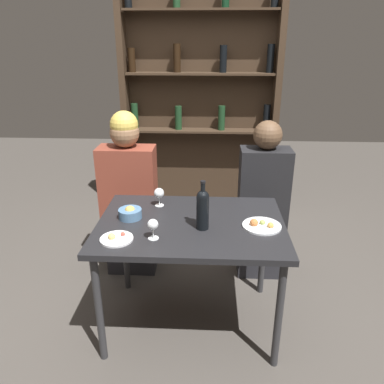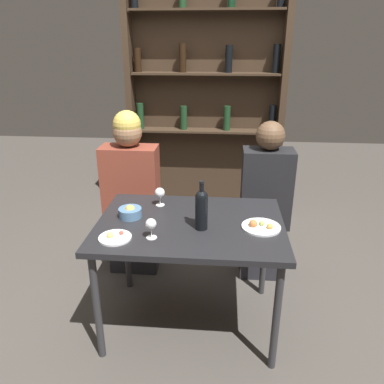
{
  "view_description": "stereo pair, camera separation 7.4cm",
  "coord_description": "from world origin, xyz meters",
  "px_view_note": "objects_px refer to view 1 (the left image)",
  "views": [
    {
      "loc": [
        0.11,
        -2.05,
        1.79
      ],
      "look_at": [
        0.0,
        0.12,
        0.9
      ],
      "focal_mm": 35.0,
      "sensor_mm": 36.0,
      "label": 1
    },
    {
      "loc": [
        0.18,
        -2.04,
        1.79
      ],
      "look_at": [
        0.0,
        0.12,
        0.9
      ],
      "focal_mm": 35.0,
      "sensor_mm": 36.0,
      "label": 2
    }
  ],
  "objects_px": {
    "wine_glass_0": "(159,194)",
    "seated_person_left": "(129,198)",
    "seated_person_right": "(262,206)",
    "wine_bottle": "(203,208)",
    "wine_glass_1": "(153,225)",
    "food_plate_0": "(116,238)",
    "snack_bowl": "(130,213)",
    "food_plate_1": "(261,225)"
  },
  "relations": [
    {
      "from": "food_plate_0",
      "to": "snack_bowl",
      "type": "relative_size",
      "value": 1.28
    },
    {
      "from": "wine_glass_0",
      "to": "wine_glass_1",
      "type": "distance_m",
      "value": 0.45
    },
    {
      "from": "snack_bowl",
      "to": "wine_glass_1",
      "type": "bearing_deg",
      "value": -54.38
    },
    {
      "from": "seated_person_left",
      "to": "seated_person_right",
      "type": "bearing_deg",
      "value": 0.0
    },
    {
      "from": "wine_bottle",
      "to": "seated_person_right",
      "type": "xyz_separation_m",
      "value": [
        0.45,
        0.69,
        -0.29
      ]
    },
    {
      "from": "snack_bowl",
      "to": "seated_person_left",
      "type": "relative_size",
      "value": 0.11
    },
    {
      "from": "seated_person_right",
      "to": "food_plate_1",
      "type": "bearing_deg",
      "value": -98.59
    },
    {
      "from": "wine_bottle",
      "to": "wine_glass_0",
      "type": "xyz_separation_m",
      "value": [
        -0.3,
        0.31,
        -0.05
      ]
    },
    {
      "from": "food_plate_0",
      "to": "seated_person_left",
      "type": "xyz_separation_m",
      "value": [
        -0.11,
        0.85,
        -0.12
      ]
    },
    {
      "from": "food_plate_1",
      "to": "snack_bowl",
      "type": "xyz_separation_m",
      "value": [
        -0.8,
        0.08,
        0.02
      ]
    },
    {
      "from": "wine_glass_0",
      "to": "food_plate_1",
      "type": "relative_size",
      "value": 0.54
    },
    {
      "from": "wine_bottle",
      "to": "snack_bowl",
      "type": "distance_m",
      "value": 0.48
    },
    {
      "from": "wine_glass_1",
      "to": "seated_person_right",
      "type": "height_order",
      "value": "seated_person_right"
    },
    {
      "from": "wine_glass_0",
      "to": "seated_person_right",
      "type": "distance_m",
      "value": 0.87
    },
    {
      "from": "wine_glass_1",
      "to": "seated_person_left",
      "type": "bearing_deg",
      "value": 110.96
    },
    {
      "from": "wine_glass_0",
      "to": "wine_bottle",
      "type": "bearing_deg",
      "value": -46.44
    },
    {
      "from": "snack_bowl",
      "to": "seated_person_right",
      "type": "height_order",
      "value": "seated_person_right"
    },
    {
      "from": "seated_person_left",
      "to": "wine_glass_0",
      "type": "bearing_deg",
      "value": -52.33
    },
    {
      "from": "seated_person_left",
      "to": "food_plate_1",
      "type": "bearing_deg",
      "value": -34.92
    },
    {
      "from": "wine_glass_0",
      "to": "seated_person_left",
      "type": "height_order",
      "value": "seated_person_left"
    },
    {
      "from": "food_plate_0",
      "to": "seated_person_left",
      "type": "distance_m",
      "value": 0.87
    },
    {
      "from": "wine_bottle",
      "to": "wine_glass_0",
      "type": "relative_size",
      "value": 2.39
    },
    {
      "from": "wine_bottle",
      "to": "wine_glass_0",
      "type": "bearing_deg",
      "value": 133.56
    },
    {
      "from": "wine_bottle",
      "to": "wine_glass_1",
      "type": "bearing_deg",
      "value": -153.2
    },
    {
      "from": "wine_bottle",
      "to": "seated_person_right",
      "type": "distance_m",
      "value": 0.87
    },
    {
      "from": "wine_glass_0",
      "to": "food_plate_1",
      "type": "bearing_deg",
      "value": -23.19
    },
    {
      "from": "wine_glass_1",
      "to": "food_plate_0",
      "type": "height_order",
      "value": "wine_glass_1"
    },
    {
      "from": "wine_glass_0",
      "to": "food_plate_0",
      "type": "distance_m",
      "value": 0.51
    },
    {
      "from": "wine_bottle",
      "to": "snack_bowl",
      "type": "bearing_deg",
      "value": 165.54
    },
    {
      "from": "food_plate_0",
      "to": "seated_person_right",
      "type": "distance_m",
      "value": 1.27
    },
    {
      "from": "seated_person_left",
      "to": "food_plate_0",
      "type": "bearing_deg",
      "value": -82.54
    },
    {
      "from": "wine_glass_0",
      "to": "wine_glass_1",
      "type": "relative_size",
      "value": 1.05
    },
    {
      "from": "food_plate_0",
      "to": "seated_person_right",
      "type": "bearing_deg",
      "value": 42.65
    },
    {
      "from": "food_plate_0",
      "to": "snack_bowl",
      "type": "bearing_deg",
      "value": 85.28
    },
    {
      "from": "wine_bottle",
      "to": "seated_person_right",
      "type": "bearing_deg",
      "value": 56.98
    },
    {
      "from": "snack_bowl",
      "to": "seated_person_left",
      "type": "distance_m",
      "value": 0.61
    },
    {
      "from": "wine_glass_0",
      "to": "seated_person_right",
      "type": "xyz_separation_m",
      "value": [
        0.75,
        0.38,
        -0.24
      ]
    },
    {
      "from": "wine_glass_0",
      "to": "food_plate_1",
      "type": "xyz_separation_m",
      "value": [
        0.65,
        -0.28,
        -0.08
      ]
    },
    {
      "from": "wine_glass_0",
      "to": "seated_person_right",
      "type": "bearing_deg",
      "value": 26.92
    },
    {
      "from": "wine_glass_1",
      "to": "seated_person_right",
      "type": "relative_size",
      "value": 0.1
    },
    {
      "from": "wine_bottle",
      "to": "seated_person_left",
      "type": "bearing_deg",
      "value": 130.46
    },
    {
      "from": "wine_glass_0",
      "to": "seated_person_left",
      "type": "bearing_deg",
      "value": 127.67
    }
  ]
}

